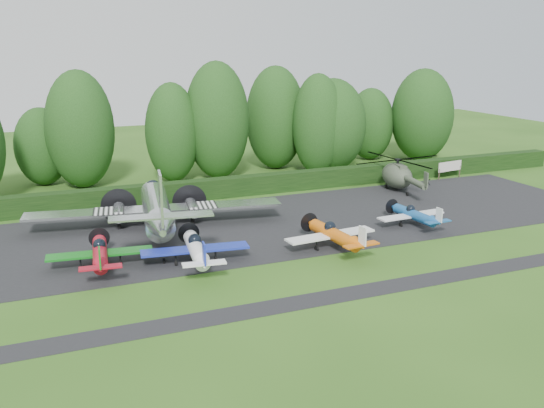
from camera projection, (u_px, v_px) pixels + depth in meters
name	position (u px, v px, depth m)	size (l,w,h in m)	color
ground	(290.00, 266.00, 43.68)	(160.00, 160.00, 0.00)	#284E16
apron	(243.00, 228.00, 52.60)	(70.00, 18.00, 0.01)	black
taxiway_verge	(329.00, 297.00, 38.33)	(70.00, 2.00, 0.00)	black
hedgerow	(207.00, 198.00, 62.41)	(90.00, 1.60, 2.00)	black
transport_plane	(157.00, 209.00, 51.20)	(21.89, 16.78, 7.01)	silver
light_plane_red	(100.00, 253.00, 42.80)	(7.40, 7.78, 2.84)	maroon
light_plane_white	(196.00, 249.00, 43.49)	(7.82, 8.22, 3.01)	white
light_plane_orange	(334.00, 235.00, 46.90)	(7.51, 7.89, 2.88)	#C95C0B
light_plane_blue	(414.00, 215.00, 52.84)	(6.43, 6.76, 2.47)	#164C87
helicopter	(397.00, 173.00, 65.42)	(10.72, 12.55, 3.45)	#394232
sign_board	(450.00, 167.00, 71.05)	(3.65, 0.14, 2.06)	#3F3326
tree_1	(172.00, 133.00, 68.67)	(6.12, 6.12, 11.31)	black
tree_2	(80.00, 130.00, 65.56)	(7.36, 7.36, 12.85)	black
tree_3	(422.00, 115.00, 80.80)	(8.22, 8.22, 12.27)	black
tree_4	(370.00, 124.00, 81.97)	(6.26, 6.26, 9.67)	black
tree_6	(332.00, 125.00, 74.25)	(8.21, 8.21, 11.42)	black
tree_7	(217.00, 121.00, 70.03)	(7.47, 7.47, 13.60)	black
tree_9	(42.00, 147.00, 67.24)	(5.90, 5.90, 8.71)	black
tree_10	(318.00, 124.00, 72.53)	(6.11, 6.11, 12.09)	black
tree_11	(276.00, 118.00, 75.64)	(7.43, 7.43, 12.85)	black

